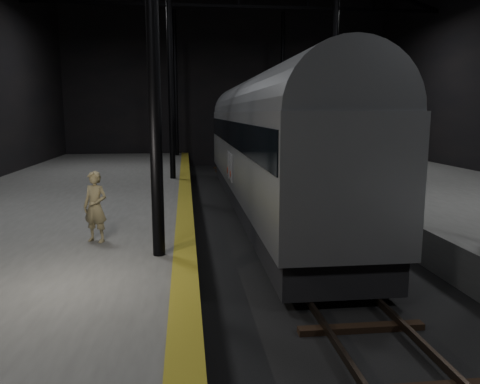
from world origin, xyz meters
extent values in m
plane|color=black|center=(0.00, 0.00, 0.00)|extent=(44.00, 44.00, 0.00)
cube|color=#51514F|center=(-7.50, 0.00, 0.50)|extent=(9.00, 43.80, 1.00)
cube|color=olive|center=(-3.25, 0.00, 1.00)|extent=(0.50, 43.80, 0.01)
cube|color=#3F3328|center=(-0.72, 0.00, 0.17)|extent=(0.08, 43.00, 0.14)
cube|color=#3F3328|center=(0.72, 0.00, 0.17)|extent=(0.08, 43.00, 0.14)
cube|color=black|center=(0.00, 0.00, 0.06)|extent=(2.40, 42.00, 0.12)
cylinder|color=black|center=(-3.80, -4.00, 6.00)|extent=(0.26, 0.26, 10.00)
cylinder|color=black|center=(-3.80, 8.00, 6.00)|extent=(0.26, 0.26, 10.00)
cylinder|color=black|center=(3.80, 8.00, 6.00)|extent=(0.26, 0.26, 10.00)
cylinder|color=black|center=(-3.80, 20.00, 6.00)|extent=(0.26, 0.26, 10.00)
cylinder|color=black|center=(3.80, 20.00, 6.00)|extent=(0.26, 0.26, 10.00)
cube|color=black|center=(0.00, 14.00, 10.00)|extent=(23.60, 0.15, 0.18)
cube|color=#979A9E|center=(0.00, 4.68, 2.55)|extent=(2.91, 20.04, 3.01)
cube|color=black|center=(0.00, 4.68, 0.67)|extent=(2.65, 19.64, 0.85)
cube|color=black|center=(0.00, 4.68, 3.26)|extent=(2.97, 19.74, 0.90)
cylinder|color=slate|center=(0.00, 4.68, 4.06)|extent=(2.85, 19.84, 2.85)
cube|color=black|center=(0.00, -2.33, 0.30)|extent=(1.80, 2.20, 0.35)
cube|color=black|center=(0.00, 11.70, 0.30)|extent=(1.80, 2.20, 0.35)
cube|color=silver|center=(-1.48, 3.68, 1.95)|extent=(0.04, 0.75, 1.05)
cube|color=silver|center=(-1.48, 4.88, 1.95)|extent=(0.04, 0.75, 1.05)
cylinder|color=#9F2913|center=(-1.50, 3.86, 1.70)|extent=(0.03, 0.26, 0.26)
cylinder|color=#9F2913|center=(-1.50, 5.06, 1.70)|extent=(0.03, 0.26, 0.26)
imported|color=#928459|center=(-5.33, -2.76, 1.84)|extent=(0.73, 0.62, 1.68)
camera|label=1|loc=(-3.19, -13.84, 4.03)|focal=35.00mm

